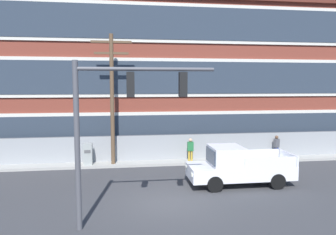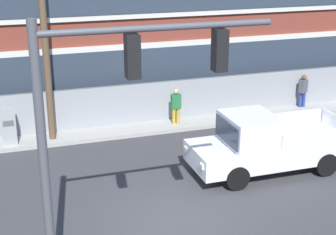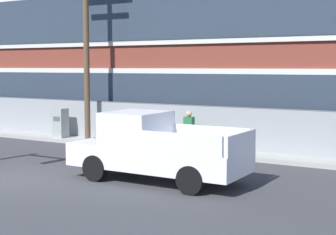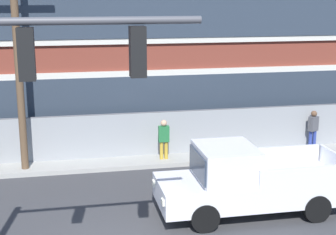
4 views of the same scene
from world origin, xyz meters
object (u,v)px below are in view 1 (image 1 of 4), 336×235
utility_pole_near_corner (112,94)px  electrical_cabinet (88,155)px  traffic_signal_mast (117,111)px  pedestrian_near_cabinet (276,145)px  pickup_truck_white (237,167)px  pedestrian_by_fence (190,149)px

utility_pole_near_corner → electrical_cabinet: size_ratio=5.55×
traffic_signal_mast → utility_pole_near_corner: 9.27m
electrical_cabinet → pedestrian_near_cabinet: (13.01, 0.43, 0.21)m
utility_pole_near_corner → pickup_truck_white: bearing=-36.9°
pickup_truck_white → utility_pole_near_corner: (-6.59, 4.94, 3.72)m
traffic_signal_mast → pedestrian_near_cabinet: size_ratio=3.64×
traffic_signal_mast → electrical_cabinet: (-2.03, 9.24, -3.57)m
electrical_cabinet → pedestrian_near_cabinet: 13.02m
pickup_truck_white → electrical_cabinet: (-8.18, 4.93, -0.21)m
pickup_truck_white → pedestrian_near_cabinet: bearing=48.0°
pedestrian_near_cabinet → pedestrian_by_fence: (-6.29, -0.34, 0.00)m
utility_pole_near_corner → electrical_cabinet: utility_pole_near_corner is taller
pickup_truck_white → traffic_signal_mast: bearing=-145.0°
utility_pole_near_corner → electrical_cabinet: 4.24m
electrical_cabinet → pedestrian_by_fence: (6.72, 0.10, 0.21)m
pedestrian_near_cabinet → pedestrian_by_fence: 6.30m
traffic_signal_mast → pedestrian_near_cabinet: traffic_signal_mast is taller
traffic_signal_mast → pedestrian_near_cabinet: 15.02m
traffic_signal_mast → pedestrian_by_fence: bearing=63.3°
traffic_signal_mast → utility_pole_near_corner: (-0.43, 9.25, 0.35)m
pedestrian_near_cabinet → traffic_signal_mast: bearing=-138.6°
pickup_truck_white → pedestrian_near_cabinet: (4.83, 5.36, 0.00)m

